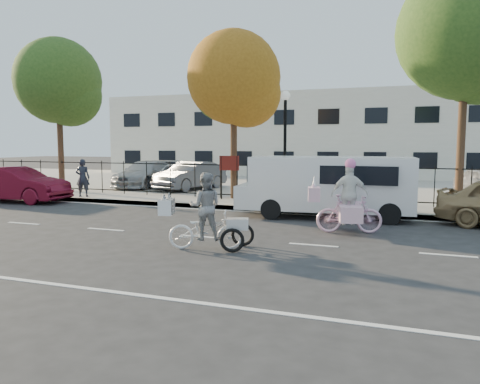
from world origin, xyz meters
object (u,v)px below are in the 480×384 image
at_px(lamppost, 285,127).
at_px(lot_car_c, 191,176).
at_px(pedestrian, 83,178).
at_px(lot_car_a, 146,174).
at_px(lot_car_b, 177,176).
at_px(unicorn_bike, 348,206).
at_px(white_van, 328,184).
at_px(zebra_trike, 206,220).
at_px(red_sedan, 16,185).

height_order(lamppost, lot_car_c, lamppost).
height_order(pedestrian, lot_car_c, pedestrian).
distance_m(lot_car_a, lot_car_c, 2.96).
distance_m(lot_car_a, lot_car_b, 1.71).
distance_m(lamppost, unicorn_bike, 6.27).
height_order(lamppost, lot_car_b, lamppost).
height_order(white_van, lot_car_b, white_van).
bearing_deg(pedestrian, zebra_trike, 118.77).
bearing_deg(lot_car_b, white_van, -54.02).
xyz_separation_m(lamppost, red_sedan, (-10.84, -2.79, -2.37)).
height_order(white_van, red_sedan, white_van).
relative_size(zebra_trike, pedestrian, 1.28).
relative_size(white_van, lot_car_b, 1.32).
bearing_deg(lot_car_b, lot_car_c, -53.93).
xyz_separation_m(unicorn_bike, lot_car_c, (-8.74, 8.11, 0.09)).
relative_size(zebra_trike, lot_car_a, 0.44).
distance_m(lamppost, lot_car_a, 9.61).
bearing_deg(unicorn_bike, red_sedan, 68.53).
height_order(lot_car_a, lot_car_b, lot_car_a).
bearing_deg(red_sedan, lot_car_a, -24.01).
height_order(zebra_trike, pedestrian, zebra_trike).
xyz_separation_m(zebra_trike, white_van, (1.90, 5.61, 0.42)).
bearing_deg(lot_car_b, red_sedan, -138.11).
xyz_separation_m(red_sedan, lot_car_b, (3.96, 6.85, 0.03)).
xyz_separation_m(pedestrian, lot_car_b, (1.78, 5.33, -0.21)).
bearing_deg(zebra_trike, white_van, -36.81).
relative_size(white_van, pedestrian, 3.55).
height_order(lamppost, lot_car_a, lamppost).
relative_size(red_sedan, lot_car_a, 0.94).
height_order(white_van, pedestrian, white_van).
relative_size(lot_car_a, lot_car_b, 1.08).
relative_size(white_van, lot_car_c, 1.38).
relative_size(lot_car_b, lot_car_c, 1.05).
bearing_deg(lot_car_a, red_sedan, -111.10).
distance_m(white_van, lot_car_a, 12.34).
bearing_deg(red_sedan, lot_car_c, -45.71).
bearing_deg(lamppost, red_sedan, -165.57).
bearing_deg(lamppost, lot_car_b, 149.46).
xyz_separation_m(zebra_trike, unicorn_bike, (2.87, 3.13, 0.07)).
relative_size(red_sedan, lot_car_b, 1.01).
distance_m(pedestrian, lot_car_a, 4.99).
xyz_separation_m(pedestrian, lot_car_a, (0.11, 4.98, -0.13)).
bearing_deg(lot_car_b, pedestrian, -126.60).
xyz_separation_m(red_sedan, pedestrian, (2.18, 1.53, 0.23)).
bearing_deg(lot_car_a, unicorn_bike, -38.42).
relative_size(lamppost, zebra_trike, 2.07).
height_order(red_sedan, lot_car_c, lot_car_c).
bearing_deg(red_sedan, lot_car_b, -34.71).
height_order(unicorn_bike, white_van, unicorn_bike).
relative_size(lamppost, white_van, 0.74).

